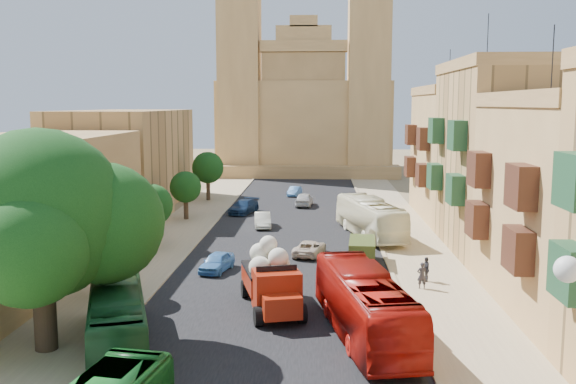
# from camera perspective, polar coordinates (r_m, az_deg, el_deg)

# --- Properties ---
(road_surface) EXTENTS (14.00, 140.00, 0.01)m
(road_surface) POSITION_cam_1_polar(r_m,az_deg,el_deg) (53.43, 0.21, -3.66)
(road_surface) COLOR black
(road_surface) RESTS_ON ground
(sidewalk_east) EXTENTS (5.00, 140.00, 0.01)m
(sidewalk_east) POSITION_cam_1_polar(r_m,az_deg,el_deg) (53.85, 10.38, -3.70)
(sidewalk_east) COLOR tan
(sidewalk_east) RESTS_ON ground
(sidewalk_west) EXTENTS (5.00, 140.00, 0.01)m
(sidewalk_west) POSITION_cam_1_polar(r_m,az_deg,el_deg) (54.68, -9.80, -3.51)
(sidewalk_west) COLOR tan
(sidewalk_west) RESTS_ON ground
(kerb_east) EXTENTS (0.25, 140.00, 0.12)m
(kerb_east) POSITION_cam_1_polar(r_m,az_deg,el_deg) (53.57, 7.73, -3.65)
(kerb_east) COLOR tan
(kerb_east) RESTS_ON ground
(kerb_west) EXTENTS (0.25, 140.00, 0.12)m
(kerb_west) POSITION_cam_1_polar(r_m,az_deg,el_deg) (54.19, -7.22, -3.50)
(kerb_west) COLOR tan
(kerb_west) RESTS_ON ground
(townhouse_c) EXTENTS (9.00, 14.00, 17.40)m
(townhouse_c) POSITION_cam_1_polar(r_m,az_deg,el_deg) (49.36, 18.80, 3.06)
(townhouse_c) COLOR tan
(townhouse_c) RESTS_ON ground
(townhouse_d) EXTENTS (9.00, 14.00, 15.90)m
(townhouse_d) POSITION_cam_1_polar(r_m,az_deg,el_deg) (62.95, 15.29, 3.46)
(townhouse_d) COLOR tan
(townhouse_d) RESTS_ON ground
(west_wall) EXTENTS (1.00, 40.00, 1.80)m
(west_wall) POSITION_cam_1_polar(r_m,az_deg,el_deg) (45.89, -16.23, -4.75)
(west_wall) COLOR tan
(west_wall) RESTS_ON ground
(west_building_low) EXTENTS (10.00, 28.00, 8.40)m
(west_building_low) POSITION_cam_1_polar(r_m,az_deg,el_deg) (45.62, -23.75, -0.97)
(west_building_low) COLOR #A07946
(west_building_low) RESTS_ON ground
(west_building_mid) EXTENTS (10.00, 22.00, 10.00)m
(west_building_mid) POSITION_cam_1_polar(r_m,az_deg,el_deg) (69.60, -14.24, 2.93)
(west_building_mid) COLOR tan
(west_building_mid) RESTS_ON ground
(church) EXTENTS (28.00, 22.50, 36.30)m
(church) POSITION_cam_1_polar(r_m,az_deg,el_deg) (100.95, 1.48, 7.18)
(church) COLOR tan
(church) RESTS_ON ground
(ficus_tree) EXTENTS (9.69, 8.92, 9.69)m
(ficus_tree) POSITION_cam_1_polar(r_m,az_deg,el_deg) (29.25, -21.02, -2.39)
(ficus_tree) COLOR #35271A
(ficus_tree) RESTS_ON ground
(street_tree_a) EXTENTS (3.36, 3.36, 5.16)m
(street_tree_a) POSITION_cam_1_polar(r_m,az_deg,el_deg) (37.17, -16.72, -3.67)
(street_tree_a) COLOR #35271A
(street_tree_a) RESTS_ON ground
(street_tree_b) EXTENTS (3.11, 3.11, 4.79)m
(street_tree_b) POSITION_cam_1_polar(r_m,az_deg,el_deg) (48.51, -12.00, -1.18)
(street_tree_b) COLOR #35271A
(street_tree_b) RESTS_ON ground
(street_tree_c) EXTENTS (2.92, 2.92, 4.50)m
(street_tree_c) POSITION_cam_1_polar(r_m,az_deg,el_deg) (60.09, -9.09, 0.42)
(street_tree_c) COLOR #35271A
(street_tree_c) RESTS_ON ground
(street_tree_d) EXTENTS (3.52, 3.52, 5.41)m
(street_tree_d) POSITION_cam_1_polar(r_m,az_deg,el_deg) (71.73, -7.14, 2.15)
(street_tree_d) COLOR #35271A
(street_tree_d) RESTS_ON ground
(red_truck) EXTENTS (3.88, 6.74, 3.73)m
(red_truck) POSITION_cam_1_polar(r_m,az_deg,el_deg) (33.59, -1.47, -7.73)
(red_truck) COLOR #971F0B
(red_truck) RESTS_ON ground
(olive_pickup) EXTENTS (2.04, 4.05, 1.62)m
(olive_pickup) POSITION_cam_1_polar(r_m,az_deg,el_deg) (43.54, 6.60, -5.31)
(olive_pickup) COLOR #3C4A1C
(olive_pickup) RESTS_ON ground
(bus_green_north) EXTENTS (5.23, 10.05, 2.73)m
(bus_green_north) POSITION_cam_1_polar(r_m,az_deg,el_deg) (29.73, -14.97, -10.64)
(bus_green_north) COLOR #194F25
(bus_green_north) RESTS_ON ground
(bus_red_east) EXTENTS (4.56, 11.29, 3.07)m
(bus_red_east) POSITION_cam_1_polar(r_m,az_deg,el_deg) (29.99, 6.83, -9.93)
(bus_red_east) COLOR #A11109
(bus_red_east) RESTS_ON ground
(bus_cream_east) EXTENTS (5.22, 11.26, 3.06)m
(bus_cream_east) POSITION_cam_1_polar(r_m,az_deg,el_deg) (52.28, 7.30, -2.28)
(bus_cream_east) COLOR #FFF6CF
(bus_cream_east) RESTS_ON ground
(car_blue_a) EXTENTS (2.17, 3.80, 1.22)m
(car_blue_a) POSITION_cam_1_polar(r_m,az_deg,el_deg) (41.55, -6.34, -6.20)
(car_blue_a) COLOR #4686C8
(car_blue_a) RESTS_ON ground
(car_white_a) EXTENTS (1.82, 4.01, 1.27)m
(car_white_a) POSITION_cam_1_polar(r_m,az_deg,el_deg) (55.83, -2.27, -2.51)
(car_white_a) COLOR white
(car_white_a) RESTS_ON ground
(car_cream) EXTENTS (2.59, 4.19, 1.08)m
(car_cream) POSITION_cam_1_polar(r_m,az_deg,el_deg) (45.54, 1.93, -5.00)
(car_cream) COLOR beige
(car_cream) RESTS_ON ground
(car_dkblue) EXTENTS (3.01, 4.89, 1.32)m
(car_dkblue) POSITION_cam_1_polar(r_m,az_deg,el_deg) (62.99, -3.95, -1.31)
(car_dkblue) COLOR #122748
(car_dkblue) RESTS_ON ground
(car_white_b) EXTENTS (1.99, 4.29, 1.42)m
(car_white_b) POSITION_cam_1_polar(r_m,az_deg,el_deg) (67.36, 1.45, -0.66)
(car_white_b) COLOR silver
(car_white_b) RESTS_ON ground
(car_blue_b) EXTENTS (1.74, 3.44, 1.08)m
(car_blue_b) POSITION_cam_1_polar(r_m,az_deg,el_deg) (74.86, 0.59, 0.07)
(car_blue_b) COLOR #4177BB
(car_blue_b) RESTS_ON ground
(pedestrian_a) EXTENTS (0.60, 0.43, 1.56)m
(pedestrian_a) POSITION_cam_1_polar(r_m,az_deg,el_deg) (38.29, 11.82, -7.28)
(pedestrian_a) COLOR #2D2A2E
(pedestrian_a) RESTS_ON ground
(pedestrian_c) EXTENTS (0.44, 0.91, 1.52)m
(pedestrian_c) POSITION_cam_1_polar(r_m,az_deg,el_deg) (39.83, 12.19, -6.73)
(pedestrian_c) COLOR #2E2F37
(pedestrian_c) RESTS_ON ground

